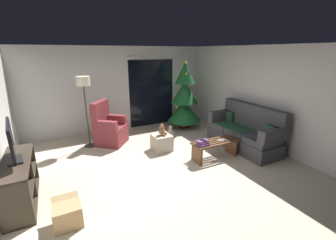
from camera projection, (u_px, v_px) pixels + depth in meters
ground_plane at (166, 171)px, 4.57m from camera, size 7.00×7.00×0.00m
wall_back at (121, 89)px, 6.79m from camera, size 5.72×0.12×2.50m
wall_right at (270, 98)px, 5.46m from camera, size 0.12×6.00×2.50m
patio_door_frame at (151, 92)px, 7.21m from camera, size 1.60×0.02×2.20m
patio_door_glass at (152, 93)px, 7.21m from camera, size 1.50×0.02×2.10m
couch at (245, 132)px, 5.63m from camera, size 0.81×1.95×1.08m
coffee_table at (215, 147)px, 5.08m from camera, size 1.10×0.40×0.41m
remote_white at (221, 140)px, 5.05m from camera, size 0.16×0.09×0.02m
remote_graphite at (225, 140)px, 5.07m from camera, size 0.05×0.16×0.02m
book_stack at (203, 143)px, 4.80m from camera, size 0.25×0.23×0.11m
cell_phone at (203, 140)px, 4.78m from camera, size 0.12×0.16×0.01m
christmas_tree at (185, 99)px, 6.95m from camera, size 1.04×1.04×2.12m
armchair at (109, 129)px, 5.84m from camera, size 0.97×0.96×1.13m
floor_lamp at (84, 88)px, 5.34m from camera, size 0.32×0.32×1.78m
media_shelf at (18, 185)px, 3.50m from camera, size 0.40×1.40×0.73m
television at (11, 142)px, 3.35m from camera, size 0.24×0.84×0.61m
ottoman at (162, 142)px, 5.50m from camera, size 0.44×0.44×0.39m
teddy_bear_chestnut at (162, 130)px, 5.41m from camera, size 0.21×0.21×0.29m
teddy_bear_cream_by_tree at (171, 130)px, 6.58m from camera, size 0.19×0.20×0.29m
cardboard_box_open_near_shelf at (68, 215)px, 3.10m from camera, size 0.38×0.48×0.38m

